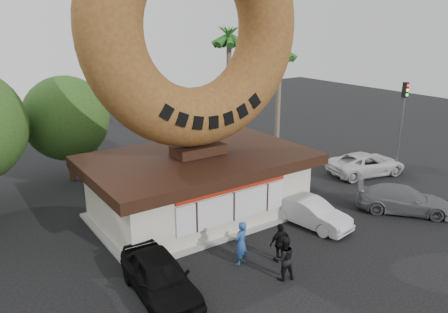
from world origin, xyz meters
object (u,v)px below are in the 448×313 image
(car_grey, at_px, (404,200))
(car_silver, at_px, (311,212))
(car_black, at_px, (160,276))
(person_left, at_px, (241,243))
(person_center, at_px, (284,258))
(person_right, at_px, (280,243))
(traffic_signal, at_px, (402,117))
(donut_shop, at_px, (199,183))
(street_lamp, at_px, (94,105))
(car_white, at_px, (366,164))
(giant_donut, at_px, (196,28))

(car_grey, bearing_deg, car_silver, 122.25)
(car_black, xyz_separation_m, car_silver, (8.78, 1.01, -0.11))
(person_left, bearing_deg, car_silver, 176.66)
(person_center, distance_m, person_right, 1.35)
(traffic_signal, height_order, car_silver, traffic_signal)
(car_black, relative_size, car_silver, 1.12)
(donut_shop, height_order, person_left, donut_shop)
(traffic_signal, relative_size, person_left, 3.16)
(street_lamp, relative_size, person_right, 4.62)
(street_lamp, distance_m, car_silver, 15.80)
(street_lamp, bearing_deg, person_left, -87.19)
(street_lamp, xyz_separation_m, car_white, (14.17, -10.92, -3.75))
(person_center, xyz_separation_m, car_white, (12.72, 6.09, -0.19))
(giant_donut, height_order, car_grey, giant_donut)
(donut_shop, xyz_separation_m, person_left, (-1.11, -5.14, -0.81))
(giant_donut, bearing_deg, person_right, -86.31)
(traffic_signal, bearing_deg, car_black, -170.32)
(giant_donut, height_order, car_silver, giant_donut)
(car_black, relative_size, car_white, 0.89)
(street_lamp, relative_size, car_silver, 1.92)
(person_right, bearing_deg, car_grey, -173.35)
(donut_shop, bearing_deg, traffic_signal, -8.10)
(donut_shop, height_order, car_black, donut_shop)
(street_lamp, relative_size, car_white, 1.53)
(car_black, height_order, car_grey, car_black)
(car_silver, xyz_separation_m, car_white, (8.43, 3.30, 0.04))
(street_lamp, relative_size, person_center, 4.35)
(car_black, bearing_deg, person_center, -17.21)
(car_white, bearing_deg, donut_shop, 99.05)
(car_grey, bearing_deg, car_white, 16.95)
(donut_shop, bearing_deg, person_right, -86.30)
(traffic_signal, xyz_separation_m, car_grey, (-4.89, -3.87, -3.17))
(person_center, xyz_separation_m, car_black, (-4.49, 1.78, -0.12))
(donut_shop, height_order, street_lamp, street_lamp)
(car_black, distance_m, car_grey, 14.01)
(car_grey, distance_m, car_white, 5.90)
(person_center, bearing_deg, car_black, -6.22)
(giant_donut, distance_m, traffic_signal, 15.21)
(person_right, height_order, car_black, person_right)
(street_lamp, height_order, car_black, street_lamp)
(giant_donut, relative_size, person_center, 6.15)
(person_right, bearing_deg, car_white, -150.90)
(person_right, relative_size, car_white, 0.33)
(donut_shop, bearing_deg, street_lamp, 100.50)
(person_center, distance_m, car_silver, 5.12)
(person_center, distance_m, car_white, 14.10)
(donut_shop, height_order, person_right, donut_shop)
(giant_donut, height_order, person_right, giant_donut)
(giant_donut, distance_m, person_left, 10.00)
(traffic_signal, distance_m, car_white, 3.73)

